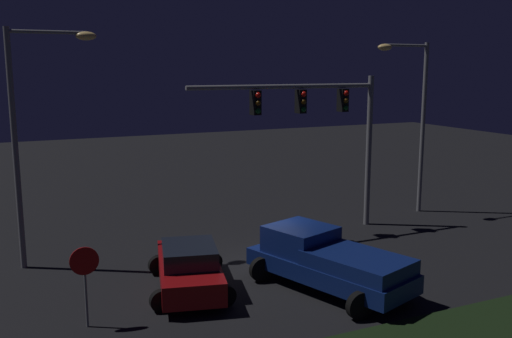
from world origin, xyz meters
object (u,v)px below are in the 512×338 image
street_lamp_right (414,107)px  stop_sign (85,271)px  car_sedan (189,267)px  street_lamp_left (32,118)px  pickup_truck (325,258)px  traffic_signal_gantry (321,116)px

street_lamp_right → stop_sign: (-15.86, -6.15, -3.49)m
car_sedan → street_lamp_right: 14.15m
car_sedan → street_lamp_left: size_ratio=0.58×
pickup_truck → traffic_signal_gantry: size_ratio=0.69×
pickup_truck → stop_sign: 7.20m
stop_sign → street_lamp_left: bearing=97.2°
pickup_truck → street_lamp_left: size_ratio=0.71×
pickup_truck → stop_sign: (-7.17, 0.31, 0.56)m
car_sedan → stop_sign: 3.63m
pickup_truck → traffic_signal_gantry: bearing=-48.2°
traffic_signal_gantry → street_lamp_left: bearing=178.0°
pickup_truck → street_lamp_right: street_lamp_right is taller
stop_sign → car_sedan: bearing=22.0°
stop_sign → pickup_truck: bearing=-2.5°
pickup_truck → stop_sign: stop_sign is taller
car_sedan → street_lamp_right: size_ratio=0.59×
car_sedan → stop_sign: (-3.28, -1.32, 0.82)m
car_sedan → street_lamp_right: street_lamp_right is taller
traffic_signal_gantry → stop_sign: bearing=-153.0°
car_sedan → traffic_signal_gantry: size_ratio=0.56×
traffic_signal_gantry → street_lamp_left: street_lamp_left is taller
street_lamp_right → stop_sign: bearing=-158.8°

